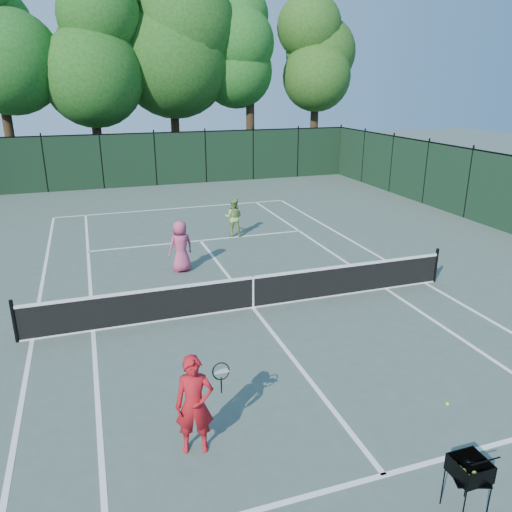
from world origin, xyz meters
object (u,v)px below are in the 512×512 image
object	(u,v)px
player_green	(234,217)
player_pink	(181,246)
ball_hopper	(470,469)
loose_ball_midcourt	(447,404)
coach	(195,405)

from	to	relation	value
player_green	player_pink	bearing A→B (deg)	74.40
player_pink	ball_hopper	size ratio (longest dim) A/B	1.87
player_pink	ball_hopper	world-z (taller)	player_pink
ball_hopper	player_green	bearing A→B (deg)	106.30
player_pink	loose_ball_midcourt	distance (m)	9.31
player_green	ball_hopper	world-z (taller)	player_green
player_pink	loose_ball_midcourt	xyz separation A→B (m)	(3.37, -8.64, -0.80)
player_pink	coach	bearing A→B (deg)	65.61
coach	loose_ball_midcourt	world-z (taller)	coach
player_green	ball_hopper	bearing A→B (deg)	111.20
ball_hopper	loose_ball_midcourt	bearing A→B (deg)	75.16
coach	player_pink	bearing A→B (deg)	92.90
coach	ball_hopper	bearing A→B (deg)	-24.95
coach	player_pink	world-z (taller)	coach
player_pink	ball_hopper	distance (m)	10.92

